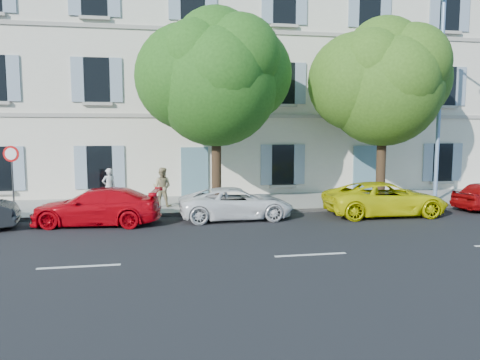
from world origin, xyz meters
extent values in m
plane|color=black|center=(0.00, 0.00, 0.00)|extent=(90.00, 90.00, 0.00)
cube|color=#A09E96|center=(0.00, 4.45, 0.07)|extent=(36.00, 4.50, 0.15)
cube|color=#9E998E|center=(0.00, 2.28, 0.08)|extent=(36.00, 0.16, 0.16)
cube|color=silver|center=(0.00, 10.20, 6.00)|extent=(28.00, 7.00, 12.00)
imported|color=#C10510|center=(-6.15, 1.17, 0.65)|extent=(4.72, 2.46, 1.31)
imported|color=white|center=(-1.10, 1.32, 0.60)|extent=(4.32, 2.04, 1.19)
imported|color=#D9D609|center=(4.76, 0.97, 0.66)|extent=(4.81, 2.31, 1.32)
cylinder|color=#3A2819|center=(-1.61, 3.11, 1.72)|extent=(0.40, 0.40, 3.15)
ellipsoid|color=#2E6E1C|center=(-1.61, 3.11, 5.19)|extent=(5.04, 5.04, 5.54)
cylinder|color=#3A2819|center=(5.80, 3.41, 1.70)|extent=(0.41, 0.41, 3.10)
ellipsoid|color=#45791F|center=(5.80, 3.41, 5.14)|extent=(5.03, 5.03, 5.54)
cylinder|color=#383A3D|center=(-9.37, 2.94, 1.25)|extent=(0.06, 0.06, 2.21)
cylinder|color=red|center=(-9.37, 2.91, 2.46)|extent=(0.60, 0.17, 0.60)
cylinder|color=#7293BF|center=(8.23, 2.97, 4.51)|extent=(0.17, 0.17, 8.72)
imported|color=beige|center=(-6.01, 4.45, 0.94)|extent=(0.69, 0.59, 1.59)
imported|color=tan|center=(-3.81, 3.79, 0.97)|extent=(0.96, 0.85, 1.64)
camera|label=1|loc=(-4.13, -15.80, 3.42)|focal=35.00mm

